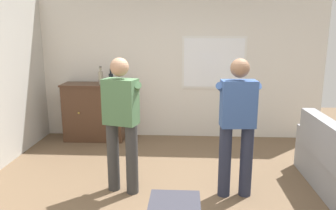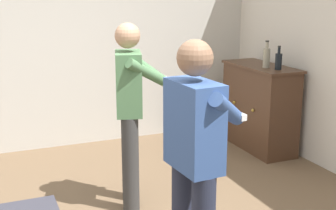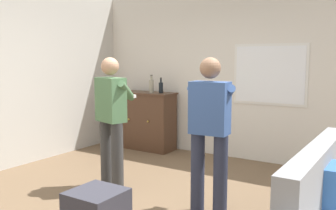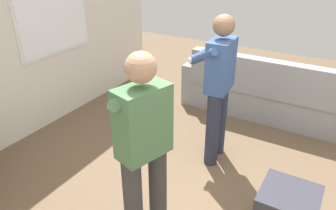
{
  "view_description": "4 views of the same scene",
  "coord_description": "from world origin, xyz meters",
  "px_view_note": "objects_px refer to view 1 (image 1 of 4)",
  "views": [
    {
      "loc": [
        0.09,
        -3.46,
        1.98
      ],
      "look_at": [
        -0.13,
        0.57,
        1.07
      ],
      "focal_mm": 35.0,
      "sensor_mm": 36.0,
      "label": 1
    },
    {
      "loc": [
        3.16,
        -0.91,
        1.97
      ],
      "look_at": [
        -0.17,
        0.48,
        1.06
      ],
      "focal_mm": 50.0,
      "sensor_mm": 36.0,
      "label": 2
    },
    {
      "loc": [
        2.42,
        -3.2,
        1.68
      ],
      "look_at": [
        0.05,
        0.5,
        1.12
      ],
      "focal_mm": 40.0,
      "sensor_mm": 36.0,
      "label": 3
    },
    {
      "loc": [
        -2.35,
        -0.87,
        2.33
      ],
      "look_at": [
        -0.19,
        0.4,
        1.05
      ],
      "focal_mm": 35.0,
      "sensor_mm": 36.0,
      "label": 4
    }
  ],
  "objects_px": {
    "bottle_wine_green": "(111,78)",
    "person_standing_left": "(122,119)",
    "sideboard_cabinet": "(94,112)",
    "bottle_liquor_amber": "(101,77)",
    "person_standing_right": "(237,122)"
  },
  "relations": [
    {
      "from": "bottle_liquor_amber",
      "to": "person_standing_left",
      "type": "height_order",
      "value": "person_standing_left"
    },
    {
      "from": "sideboard_cabinet",
      "to": "bottle_wine_green",
      "type": "relative_size",
      "value": 4.07
    },
    {
      "from": "person_standing_left",
      "to": "bottle_liquor_amber",
      "type": "bearing_deg",
      "value": 111.15
    },
    {
      "from": "bottle_wine_green",
      "to": "person_standing_left",
      "type": "relative_size",
      "value": 0.16
    },
    {
      "from": "bottle_wine_green",
      "to": "sideboard_cabinet",
      "type": "bearing_deg",
      "value": -179.17
    },
    {
      "from": "sideboard_cabinet",
      "to": "person_standing_right",
      "type": "height_order",
      "value": "person_standing_right"
    },
    {
      "from": "sideboard_cabinet",
      "to": "person_standing_left",
      "type": "xyz_separation_m",
      "value": [
        0.91,
        -1.97,
        0.41
      ]
    },
    {
      "from": "sideboard_cabinet",
      "to": "bottle_liquor_amber",
      "type": "distance_m",
      "value": 0.67
    },
    {
      "from": "bottle_liquor_amber",
      "to": "person_standing_right",
      "type": "bearing_deg",
      "value": -42.58
    },
    {
      "from": "person_standing_left",
      "to": "person_standing_right",
      "type": "height_order",
      "value": "same"
    },
    {
      "from": "sideboard_cabinet",
      "to": "bottle_liquor_amber",
      "type": "relative_size",
      "value": 3.49
    },
    {
      "from": "person_standing_left",
      "to": "person_standing_right",
      "type": "relative_size",
      "value": 1.0
    },
    {
      "from": "bottle_liquor_amber",
      "to": "bottle_wine_green",
      "type": "bearing_deg",
      "value": 16.47
    },
    {
      "from": "bottle_wine_green",
      "to": "bottle_liquor_amber",
      "type": "xyz_separation_m",
      "value": [
        -0.17,
        -0.05,
        0.02
      ]
    },
    {
      "from": "sideboard_cabinet",
      "to": "person_standing_right",
      "type": "xyz_separation_m",
      "value": [
        2.29,
        -2.0,
        0.41
      ]
    }
  ]
}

